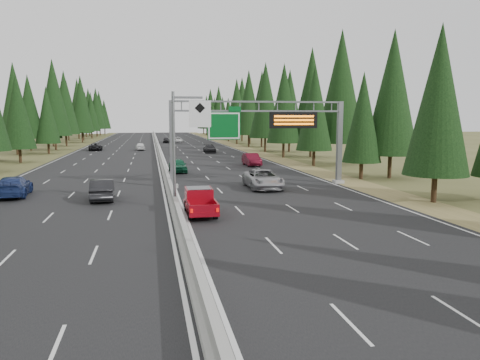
% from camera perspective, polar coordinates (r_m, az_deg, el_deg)
% --- Properties ---
extents(road, '(32.00, 260.00, 0.08)m').
position_cam_1_polar(road, '(87.38, -9.84, 3.28)').
color(road, black).
rests_on(road, ground).
extents(shoulder_right, '(3.60, 260.00, 0.06)m').
position_cam_1_polar(shoulder_right, '(89.50, 1.65, 3.48)').
color(shoulder_right, olive).
rests_on(shoulder_right, ground).
extents(shoulder_left, '(3.60, 260.00, 0.06)m').
position_cam_1_polar(shoulder_left, '(88.86, -21.40, 2.94)').
color(shoulder_left, '#4B4D24').
rests_on(shoulder_left, ground).
extents(median_barrier, '(0.70, 260.00, 0.85)m').
position_cam_1_polar(median_barrier, '(87.36, -9.84, 3.53)').
color(median_barrier, gray).
rests_on(median_barrier, road).
extents(sign_gantry, '(16.75, 0.98, 7.80)m').
position_cam_1_polar(sign_gantry, '(43.34, 3.16, 6.16)').
color(sign_gantry, slate).
rests_on(sign_gantry, road).
extents(hov_sign_pole, '(2.80, 0.50, 8.00)m').
position_cam_1_polar(hov_sign_pole, '(32.23, -7.04, 4.70)').
color(hov_sign_pole, slate).
rests_on(hov_sign_pole, road).
extents(tree_row_right, '(11.84, 242.61, 18.34)m').
position_cam_1_polar(tree_row_right, '(86.78, 5.03, 9.31)').
color(tree_row_right, black).
rests_on(tree_row_right, ground).
extents(tree_row_left, '(12.05, 242.70, 18.90)m').
position_cam_1_polar(tree_row_left, '(88.53, -24.60, 8.83)').
color(tree_row_left, black).
rests_on(tree_row_left, ground).
extents(silver_minivan, '(2.86, 6.14, 1.70)m').
position_cam_1_polar(silver_minivan, '(41.71, 2.83, 0.13)').
color(silver_minivan, '#9A999D').
rests_on(silver_minivan, road).
extents(red_pickup, '(1.81, 5.07, 1.65)m').
position_cam_1_polar(red_pickup, '(30.71, -4.96, -2.41)').
color(red_pickup, black).
rests_on(red_pickup, road).
extents(car_ahead_green, '(2.08, 4.81, 1.61)m').
position_cam_1_polar(car_ahead_green, '(54.81, -7.61, 1.79)').
color(car_ahead_green, '#125133').
rests_on(car_ahead_green, road).
extents(car_ahead_dkred, '(1.83, 4.99, 1.63)m').
position_cam_1_polar(car_ahead_dkred, '(62.10, 1.42, 2.52)').
color(car_ahead_dkred, '#590C1C').
rests_on(car_ahead_dkred, road).
extents(car_ahead_dkgrey, '(2.28, 5.20, 1.49)m').
position_cam_1_polar(car_ahead_dkgrey, '(86.35, -3.74, 3.85)').
color(car_ahead_dkgrey, black).
rests_on(car_ahead_dkgrey, road).
extents(car_ahead_white, '(2.31, 4.92, 1.36)m').
position_cam_1_polar(car_ahead_white, '(124.21, -7.59, 4.87)').
color(car_ahead_white, silver).
rests_on(car_ahead_white, road).
extents(car_ahead_far, '(1.92, 4.25, 1.41)m').
position_cam_1_polar(car_ahead_far, '(123.75, -8.97, 4.84)').
color(car_ahead_far, black).
rests_on(car_ahead_far, road).
extents(car_onc_near, '(1.96, 4.94, 1.60)m').
position_cam_1_polar(car_onc_near, '(37.25, -16.43, -1.13)').
color(car_onc_near, black).
rests_on(car_onc_near, road).
extents(car_onc_blue, '(2.77, 5.81, 1.63)m').
position_cam_1_polar(car_onc_blue, '(41.47, -25.88, -0.70)').
color(car_onc_blue, navy).
rests_on(car_onc_blue, road).
extents(car_onc_white, '(2.08, 4.50, 1.50)m').
position_cam_1_polar(car_onc_white, '(94.66, -12.07, 4.02)').
color(car_onc_white, white).
rests_on(car_onc_white, road).
extents(car_onc_far, '(2.73, 5.43, 1.47)m').
position_cam_1_polar(car_onc_far, '(96.63, -17.18, 3.91)').
color(car_onc_far, black).
rests_on(car_onc_far, road).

